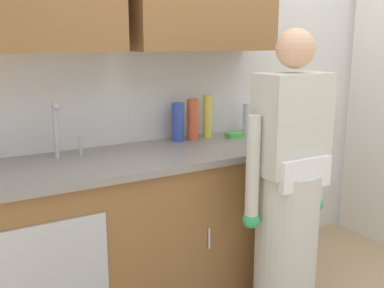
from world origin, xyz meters
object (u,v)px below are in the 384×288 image
Objects in this scene: bottle_cleaner_spray at (207,116)px; bottle_dish_liquid at (193,119)px; sink at (72,166)px; bottle_soap at (247,118)px; knife_on_counter at (273,146)px; bottle_water_tall at (178,122)px; sponge at (235,135)px; person_at_sink at (288,205)px.

bottle_cleaner_spray is 0.12m from bottle_dish_liquid.
sink is 1.28m from bottle_soap.
bottle_water_tall is at bearing 59.13° from knife_on_counter.
bottle_soap is 0.84× the size of knife_on_counter.
bottle_soap is 0.43m from knife_on_counter.
knife_on_counter is 2.18× the size of sponge.
bottle_soap reaches higher than sponge.
bottle_water_tall is (-0.53, 0.02, 0.02)m from bottle_soap.
sponge is at bearing -15.15° from bottle_dish_liquid.
knife_on_counter is (0.15, 0.31, 0.25)m from person_at_sink.
bottle_water_tall is at bearing 110.59° from person_at_sink.
person_at_sink is 6.75× the size of knife_on_counter.
sponge is (-0.05, 0.33, 0.01)m from knife_on_counter.
sink is 2.47× the size of bottle_soap.
knife_on_counter is (0.20, -0.42, -0.14)m from bottle_cleaner_spray.
person_at_sink is 6.68× the size of bottle_water_tall.
person_at_sink is 6.19× the size of bottle_dish_liquid.
bottle_cleaner_spray is at bearing 150.64° from sponge.
person_at_sink is 7.99× the size of bottle_soap.
sink is 0.98m from bottle_cleaner_spray.
bottle_cleaner_spray reaches higher than sponge.
bottle_soap is at bearing -1.68° from bottle_water_tall.
sponge reaches higher than knife_on_counter.
bottle_cleaner_spray reaches higher than bottle_dish_liquid.
sink is 4.55× the size of sponge.
bottle_dish_liquid is at bearing 179.68° from bottle_soap.
bottle_cleaner_spray reaches higher than bottle_water_tall.
person_at_sink is at bearing -69.41° from bottle_water_tall.
sink reaches higher than bottle_dish_liquid.
knife_on_counter is 0.34m from sponge.
bottle_dish_liquid is (-0.12, -0.01, -0.01)m from bottle_cleaner_spray.
sink reaches higher than sponge.
sink is 0.31× the size of person_at_sink.
bottle_soap is at bearing -2.97° from bottle_cleaner_spray.
person_at_sink is 0.83m from bottle_dish_liquid.
bottle_cleaner_spray is 0.49m from knife_on_counter.
bottle_cleaner_spray is 1.16× the size of knife_on_counter.
sponge is (-0.16, -0.07, -0.09)m from bottle_soap.
bottle_dish_liquid is (0.83, 0.18, 0.15)m from sink.
bottle_water_tall reaches higher than sponge.
sink is 0.86m from bottle_dish_liquid.
sink is 1.80× the size of bottle_cleaner_spray.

